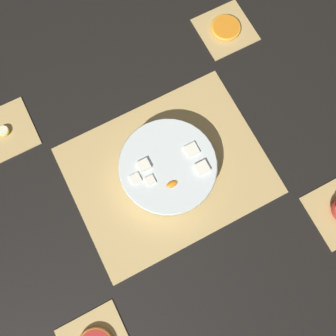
{
  "coord_description": "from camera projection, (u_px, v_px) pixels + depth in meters",
  "views": [
    {
      "loc": [
        0.09,
        0.17,
        0.86
      ],
      "look_at": [
        0.0,
        0.0,
        0.03
      ],
      "focal_mm": 35.0,
      "sensor_mm": 36.0,
      "label": 1
    }
  ],
  "objects": [
    {
      "name": "ground_plane",
      "position": [
        168.0,
        170.0,
        0.88
      ],
      "size": [
        6.0,
        6.0,
        0.0
      ],
      "primitive_type": "plane",
      "color": "black"
    },
    {
      "name": "bamboo_mat_center",
      "position": [
        168.0,
        170.0,
        0.88
      ],
      "size": [
        0.51,
        0.4,
        0.01
      ],
      "color": "tan",
      "rests_on": "ground_plane"
    },
    {
      "name": "coaster_mat_near_left",
      "position": [
        225.0,
        29.0,
        0.98
      ],
      "size": [
        0.16,
        0.16,
        0.01
      ],
      "color": "tan",
      "rests_on": "ground_plane"
    },
    {
      "name": "coaster_mat_near_right",
      "position": [
        5.0,
        132.0,
        0.91
      ],
      "size": [
        0.16,
        0.16,
        0.01
      ],
      "color": "tan",
      "rests_on": "ground_plane"
    },
    {
      "name": "fruit_salad_bowl",
      "position": [
        168.0,
        167.0,
        0.85
      ],
      "size": [
        0.25,
        0.25,
        0.07
      ],
      "color": "silver",
      "rests_on": "bamboo_mat_center"
    },
    {
      "name": "orange_slice_whole",
      "position": [
        226.0,
        28.0,
        0.97
      ],
      "size": [
        0.09,
        0.09,
        0.01
      ],
      "color": "orange",
      "rests_on": "coaster_mat_near_left"
    },
    {
      "name": "banana_coin_single",
      "position": [
        4.0,
        131.0,
        0.9
      ],
      "size": [
        0.03,
        0.03,
        0.01
      ],
      "color": "#F7EFC6",
      "rests_on": "coaster_mat_near_right"
    }
  ]
}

